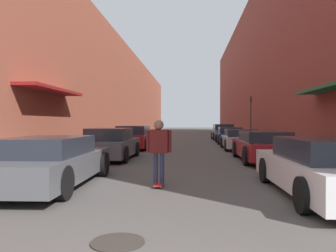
{
  "coord_description": "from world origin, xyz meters",
  "views": [
    {
      "loc": [
        0.21,
        -1.85,
        1.56
      ],
      "look_at": [
        -0.79,
        12.11,
        1.4
      ],
      "focal_mm": 35.0,
      "sensor_mm": 36.0,
      "label": 1
    }
  ],
  "objects": [
    {
      "name": "ground",
      "position": [
        0.0,
        25.9,
        0.0
      ],
      "size": [
        142.47,
        142.47,
        0.0
      ],
      "primitive_type": "plane",
      "color": "#4C4947"
    },
    {
      "name": "curb_strip_left",
      "position": [
        -5.08,
        32.38,
        0.06
      ],
      "size": [
        1.8,
        64.76,
        0.12
      ],
      "color": "gray",
      "rests_on": "ground"
    },
    {
      "name": "curb_strip_right",
      "position": [
        5.08,
        32.38,
        0.06
      ],
      "size": [
        1.8,
        64.76,
        0.12
      ],
      "color": "gray",
      "rests_on": "ground"
    },
    {
      "name": "building_row_left",
      "position": [
        -7.98,
        32.38,
        4.53
      ],
      "size": [
        4.9,
        64.76,
        9.07
      ],
      "color": "brown",
      "rests_on": "ground"
    },
    {
      "name": "building_row_right",
      "position": [
        7.98,
        32.38,
        6.98
      ],
      "size": [
        4.9,
        64.76,
        13.97
      ],
      "color": "brown",
      "rests_on": "ground"
    },
    {
      "name": "parked_car_left_0",
      "position": [
        -3.2,
        5.91,
        0.6
      ],
      "size": [
        1.94,
        4.79,
        1.21
      ],
      "color": "#515459",
      "rests_on": "ground"
    },
    {
      "name": "parked_car_left_1",
      "position": [
        -3.18,
        11.72,
        0.63
      ],
      "size": [
        1.92,
        4.23,
        1.32
      ],
      "color": "#515459",
      "rests_on": "ground"
    },
    {
      "name": "parked_car_left_2",
      "position": [
        -3.17,
        17.28,
        0.66
      ],
      "size": [
        1.96,
        4.78,
        1.36
      ],
      "color": "maroon",
      "rests_on": "ground"
    },
    {
      "name": "parked_car_right_0",
      "position": [
        3.07,
        5.25,
        0.6
      ],
      "size": [
        2.09,
        4.73,
        1.23
      ],
      "color": "silver",
      "rests_on": "ground"
    },
    {
      "name": "parked_car_right_1",
      "position": [
        3.09,
        11.51,
        0.6
      ],
      "size": [
        1.98,
        4.71,
        1.21
      ],
      "color": "maroon",
      "rests_on": "ground"
    },
    {
      "name": "parked_car_right_2",
      "position": [
        3.02,
        17.18,
        0.57
      ],
      "size": [
        2.03,
        4.14,
        1.17
      ],
      "color": "#B7B7BC",
      "rests_on": "ground"
    },
    {
      "name": "parked_car_right_3",
      "position": [
        3.05,
        22.58,
        0.59
      ],
      "size": [
        1.95,
        4.11,
        1.2
      ],
      "color": "navy",
      "rests_on": "ground"
    },
    {
      "name": "parked_car_right_4",
      "position": [
        3.06,
        28.03,
        0.67
      ],
      "size": [
        1.98,
        4.22,
        1.39
      ],
      "color": "gray",
      "rests_on": "ground"
    },
    {
      "name": "skateboarder",
      "position": [
        -0.58,
        6.08,
        0.99
      ],
      "size": [
        0.62,
        0.78,
        1.62
      ],
      "color": "#B2231E",
      "rests_on": "ground"
    },
    {
      "name": "manhole_cover",
      "position": [
        -0.74,
        2.31,
        0.01
      ],
      "size": [
        0.7,
        0.7,
        0.02
      ],
      "color": "#332D28",
      "rests_on": "ground"
    },
    {
      "name": "traffic_light",
      "position": [
        5.09,
        25.51,
        2.32
      ],
      "size": [
        0.16,
        0.22,
        3.57
      ],
      "color": "#2D2D2D",
      "rests_on": "curb_strip_right"
    }
  ]
}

